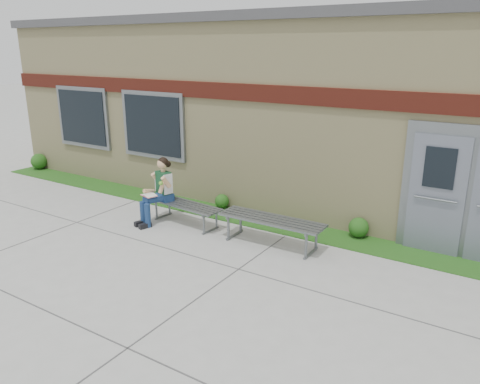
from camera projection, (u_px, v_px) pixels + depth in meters
The scene contains 9 objects.
ground at pixel (172, 266), 7.78m from camera, with size 80.00×80.00×0.00m, color #9E9E99.
grass_strip at pixel (252, 219), 9.88m from camera, with size 16.00×0.80×0.02m, color #184B14.
school_building at pixel (321, 104), 11.99m from camera, with size 16.20×6.22×4.20m.
bench_left at pixel (185, 208), 9.56m from camera, with size 1.72×0.63×0.44m.
bench_right at pixel (271, 225), 8.51m from camera, with size 1.99×0.57×0.52m.
girl at pixel (158, 190), 9.56m from camera, with size 0.55×0.88×1.36m.
shrub_west at pixel (39, 161), 13.88m from camera, with size 0.46×0.46×0.46m, color #184B14.
shrub_mid at pixel (222, 201), 10.52m from camera, with size 0.32×0.32×0.32m, color #184B14.
shrub_east at pixel (359, 227), 8.89m from camera, with size 0.38×0.38×0.38m, color #184B14.
Camera 1 is at (4.75, -5.36, 3.49)m, focal length 35.00 mm.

